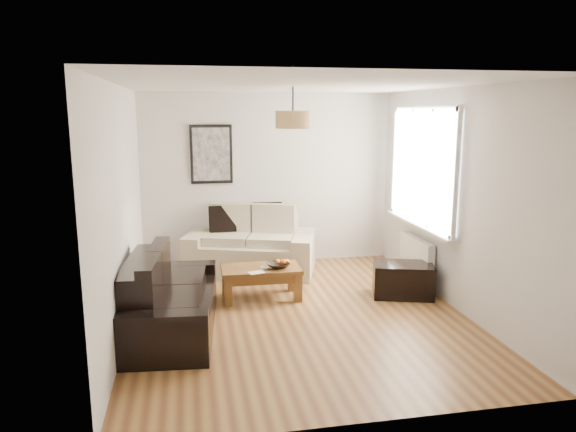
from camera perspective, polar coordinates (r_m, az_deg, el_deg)
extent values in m
plane|color=brown|center=(6.27, 1.04, -10.51)|extent=(4.50, 4.50, 0.00)
cube|color=white|center=(7.43, 13.67, -4.27)|extent=(0.10, 0.90, 0.52)
cylinder|color=tan|center=(6.12, 0.53, 10.35)|extent=(0.40, 0.40, 0.20)
cube|color=black|center=(6.95, 12.29, -6.73)|extent=(0.85, 0.67, 0.42)
cube|color=black|center=(7.88, -7.09, -0.32)|extent=(0.40, 0.14, 0.39)
cube|color=black|center=(7.94, -2.19, -0.03)|extent=(0.43, 0.17, 0.42)
imported|color=black|center=(6.62, -1.07, -5.35)|extent=(0.35, 0.35, 0.07)
sphere|color=#F54E14|center=(6.71, -0.45, -5.04)|extent=(0.10, 0.10, 0.09)
sphere|color=orange|center=(6.74, -0.10, -4.97)|extent=(0.09, 0.09, 0.07)
sphere|color=orange|center=(6.74, -1.11, -4.97)|extent=(0.09, 0.09, 0.07)
cube|color=white|center=(6.44, -3.42, -6.10)|extent=(0.21, 0.17, 0.01)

